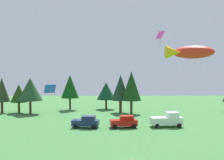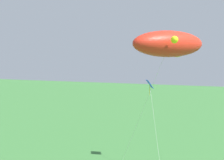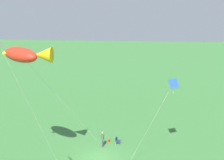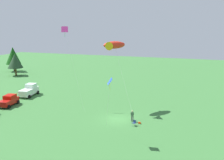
{
  "view_description": "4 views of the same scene",
  "coord_description": "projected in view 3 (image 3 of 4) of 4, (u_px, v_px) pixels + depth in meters",
  "views": [
    {
      "loc": [
        -1.92,
        -28.32,
        9.3
      ],
      "look_at": [
        -1.75,
        -1.98,
        8.36
      ],
      "focal_mm": 50.0,
      "sensor_mm": 36.0,
      "label": 1
    },
    {
      "loc": [
        21.6,
        5.04,
        10.54
      ],
      "look_at": [
        -3.07,
        -3.65,
        8.23
      ],
      "focal_mm": 50.0,
      "sensor_mm": 36.0,
      "label": 2
    },
    {
      "loc": [
        -3.36,
        27.85,
        15.95
      ],
      "look_at": [
        -1.18,
        -1.13,
        7.85
      ],
      "focal_mm": 50.0,
      "sensor_mm": 36.0,
      "label": 3
    },
    {
      "loc": [
        -36.6,
        -11.76,
        14.39
      ],
      "look_at": [
        -3.09,
        -0.2,
        6.88
      ],
      "focal_mm": 42.0,
      "sensor_mm": 36.0,
      "label": 4
    }
  ],
  "objects": [
    {
      "name": "kite_large_fish",
      "position": [
        26.0,
        55.0,
        26.25
      ],
      "size": [
        8.42,
        7.25,
        11.64
      ],
      "color": "red",
      "rests_on": "ground"
    },
    {
      "name": "kite_diamond_blue",
      "position": [
        173.0,
        85.0,
        30.0
      ],
      "size": [
        4.7,
        2.53,
        7.98
      ],
      "color": "blue",
      "rests_on": "ground"
    },
    {
      "name": "ground_plane",
      "position": [
        99.0,
        158.0,
        31.28
      ],
      "size": [
        160.0,
        160.0,
        0.0
      ],
      "primitive_type": "plane",
      "color": "#397437"
    },
    {
      "name": "person_kite_flyer",
      "position": [
        103.0,
        138.0,
        33.32
      ],
      "size": [
        0.38,
        0.6,
        1.74
      ],
      "rotation": [
        0.0,
        0.0,
        3.25
      ],
      "color": "#463647",
      "rests_on": "ground"
    },
    {
      "name": "folding_chair",
      "position": [
        117.0,
        140.0,
        34.03
      ],
      "size": [
        0.62,
        0.62,
        0.82
      ],
      "rotation": [
        0.0,
        0.0,
        2.78
      ],
      "color": "navy",
      "rests_on": "ground"
    },
    {
      "name": "backpack_on_grass",
      "position": [
        109.0,
        141.0,
        34.73
      ],
      "size": [
        0.29,
        0.36,
        0.22
      ],
      "primitive_type": "cube",
      "rotation": [
        0.0,
        0.0,
        1.32
      ],
      "color": "red",
      "rests_on": "ground"
    }
  ]
}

